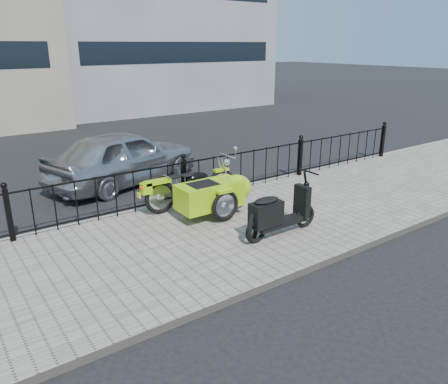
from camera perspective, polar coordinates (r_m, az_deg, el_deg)
ground at (r=8.67m, az=-0.77°, el=-4.34°), size 120.00×120.00×0.00m
sidewalk at (r=8.27m, az=1.20°, el=-5.07°), size 30.00×3.80×0.12m
curb at (r=9.78m, az=-5.58°, el=-1.30°), size 30.00×0.10×0.12m
iron_fence at (r=9.50m, az=-5.25°, el=1.45°), size 14.11×0.11×1.08m
motorcycle_sidecar at (r=8.78m, az=-1.44°, el=0.11°), size 2.28×1.48×0.98m
scooter at (r=7.80m, az=6.98°, el=-2.83°), size 1.64×0.48×1.11m
spare_tire at (r=7.60m, az=3.83°, el=-4.48°), size 0.52×0.40×0.58m
sedan_car at (r=11.36m, az=-13.00°, el=4.48°), size 4.35×2.74×1.38m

